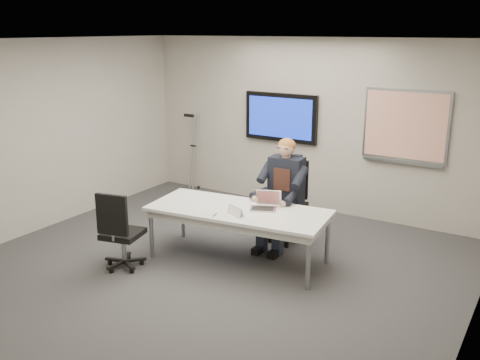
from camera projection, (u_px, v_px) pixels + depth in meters
The scene contains 15 objects.
floor at pixel (205, 273), 6.62m from camera, with size 6.00×6.00×0.02m, color #343437.
ceiling at pixel (200, 40), 5.86m from camera, with size 6.00×6.00×0.02m, color white.
wall_back at pixel (309, 126), 8.70m from camera, with size 6.00×0.02×2.80m, color #A59F95.
wall_left at pixel (34, 138), 7.75m from camera, with size 0.02×6.00×2.80m, color #A59F95.
wall_right at pixel (479, 208), 4.73m from camera, with size 0.02×6.00×2.80m, color #A59F95.
conference_table at pixel (238, 215), 6.84m from camera, with size 2.40×1.22×0.71m.
tv_display at pixel (281, 117), 8.88m from camera, with size 1.30×0.09×0.80m.
whiteboard at pixel (405, 127), 7.86m from camera, with size 1.25×0.08×1.10m.
office_chair_far at pixel (288, 216), 7.60m from camera, with size 0.62×0.62×1.14m.
office_chair_near at pixel (122, 245), 6.68m from camera, with size 0.59×0.59×1.03m.
seated_person at pixel (279, 205), 7.30m from camera, with size 0.48×0.81×1.50m.
crutch at pixel (194, 151), 9.82m from camera, with size 0.20×0.33×1.49m, color #A3A5AA, non-canonical shape.
laptop at pixel (265, 204), 6.82m from camera, with size 0.39×0.41×0.23m.
name_tent at pixel (235, 211), 6.58m from camera, with size 0.26×0.07×0.11m, color white, non-canonical shape.
pen at pixel (215, 215), 6.58m from camera, with size 0.01×0.01×0.13m, color black.
Camera 1 is at (3.54, -4.93, 2.93)m, focal length 40.00 mm.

